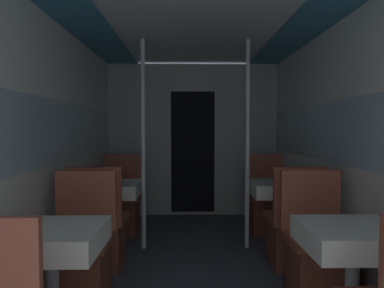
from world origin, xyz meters
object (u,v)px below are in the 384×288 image
dining_table_left_1 (112,193)px  support_pole_left_1 (143,145)px  dining_table_left_0 (52,246)px  chair_left_far_1 (121,209)px  dining_table_right_1 (279,192)px  chair_right_far_0 (318,260)px  support_pole_right_1 (247,145)px  chair_left_far_0 (80,262)px  dining_table_right_0 (353,244)px  chair_right_far_1 (267,209)px  chair_left_near_1 (100,237)px  chair_right_near_1 (294,236)px

dining_table_left_1 → support_pole_left_1: bearing=0.0°
dining_table_left_0 → chair_left_far_1: chair_left_far_1 is taller
chair_left_far_1 → dining_table_right_1: size_ratio=1.34×
chair_right_far_0 → support_pole_right_1: support_pole_right_1 is taller
chair_left_far_0 → dining_table_right_0: (1.78, -0.57, 0.30)m
support_pole_left_1 → chair_right_far_1: 1.76m
dining_table_left_0 → chair_right_far_0: (1.78, 0.57, -0.30)m
dining_table_right_0 → chair_right_far_0: size_ratio=0.74×
dining_table_left_0 → chair_left_far_1: (0.00, 2.35, -0.30)m
dining_table_left_1 → chair_left_near_1: chair_left_near_1 is taller
support_pole_left_1 → dining_table_right_0: support_pole_left_1 is taller
dining_table_left_0 → chair_left_near_1: bearing=90.0°
chair_left_far_0 → chair_right_far_1: 2.52m
chair_left_far_0 → chair_left_near_1: (0.00, 0.64, 0.00)m
chair_right_far_1 → support_pole_right_1: (-0.34, -0.57, 0.82)m
dining_table_left_0 → chair_right_far_1: bearing=52.9°
chair_left_far_0 → chair_right_near_1: bearing=-160.1°
dining_table_right_1 → dining_table_right_0: bearing=-90.0°
chair_right_far_0 → chair_left_far_1: bearing=-45.0°
chair_left_far_1 → chair_right_far_0: 2.52m
dining_table_right_1 → support_pole_right_1: (-0.34, 0.00, 0.51)m
chair_right_near_1 → dining_table_right_1: bearing=90.0°
chair_left_far_0 → chair_right_near_1: same height
chair_left_far_0 → dining_table_left_1: bearing=-90.0°
dining_table_left_0 → support_pole_left_1: 1.89m
chair_left_near_1 → chair_left_far_1: same height
support_pole_right_1 → support_pole_left_1: bearing=180.0°
dining_table_left_1 → chair_right_far_0: 2.18m
chair_left_near_1 → chair_right_near_1: size_ratio=1.00×
dining_table_right_1 → dining_table_left_1: bearing=180.0°
chair_left_near_1 → support_pole_left_1: support_pole_left_1 is taller
support_pole_left_1 → dining_table_right_1: bearing=-0.0°
dining_table_right_0 → chair_right_near_1: 1.25m
chair_left_far_1 → support_pole_right_1: bearing=158.5°
chair_left_far_1 → chair_right_near_1: (1.78, -1.14, 0.00)m
chair_left_far_1 → dining_table_right_1: bearing=162.3°
dining_table_left_1 → chair_right_near_1: chair_right_near_1 is taller
chair_left_far_0 → chair_right_near_1: (1.78, 0.64, 0.00)m
chair_left_near_1 → support_pole_right_1: (1.45, 0.57, 0.82)m
chair_left_near_1 → dining_table_right_1: 1.90m
chair_right_far_0 → support_pole_right_1: size_ratio=0.43×
chair_left_near_1 → dining_table_right_0: chair_left_near_1 is taller
support_pole_left_1 → dining_table_right_0: bearing=-51.0°
chair_right_far_0 → support_pole_left_1: bearing=-40.0°
chair_left_far_0 → chair_right_far_1: bearing=-135.0°
chair_left_far_0 → chair_left_far_1: (0.00, 1.78, 0.00)m
chair_right_far_1 → chair_right_far_0: bearing=90.0°
chair_left_far_0 → chair_right_far_1: size_ratio=1.00×
chair_left_far_0 → support_pole_left_1: (0.34, 1.21, 0.82)m
chair_left_far_0 → dining_table_left_1: 1.25m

